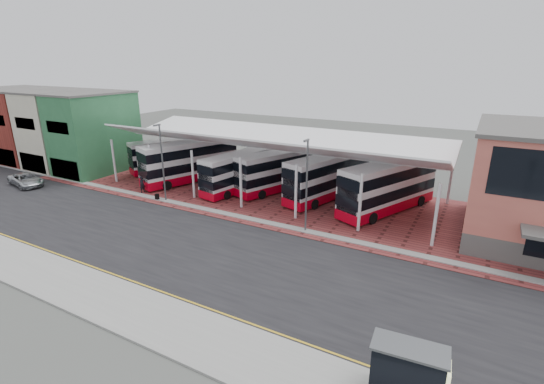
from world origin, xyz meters
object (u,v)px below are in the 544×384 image
object	(u,v)px
bus_5	(388,187)
silver_car	(26,180)
bus_2	(240,172)
bus_shelter	(414,372)
bus_4	(328,177)
pedestrian	(142,185)
bus_0	(169,155)
bus_1	(190,162)
bus_3	(279,171)

from	to	relation	value
bus_5	silver_car	world-z (taller)	bus_5
bus_2	bus_shelter	bearing A→B (deg)	-32.43
bus_4	bus_shelter	bearing A→B (deg)	-43.72
bus_5	pedestrian	bearing A→B (deg)	-139.55
bus_0	silver_car	size ratio (longest dim) A/B	1.89
bus_1	bus_2	bearing A→B (deg)	22.36
bus_3	silver_car	size ratio (longest dim) A/B	2.06
bus_1	bus_4	world-z (taller)	bus_1
bus_2	pedestrian	world-z (taller)	bus_2
bus_1	bus_2	xyz separation A→B (m)	(7.12, 0.13, -0.30)
bus_2	pedestrian	bearing A→B (deg)	-134.83
bus_5	pedestrian	size ratio (longest dim) A/B	6.36
bus_1	bus_3	xyz separation A→B (m)	(10.95, 2.16, -0.22)
bus_3	pedestrian	bearing A→B (deg)	-125.96
bus_4	bus_5	bearing A→B (deg)	11.03
bus_2	bus_4	xyz separation A→B (m)	(9.62, 2.10, 0.19)
bus_4	pedestrian	distance (m)	20.34
bus_0	bus_shelter	distance (m)	42.28
bus_5	bus_1	bearing A→B (deg)	-152.46
bus_2	bus_1	bearing A→B (deg)	-168.04
bus_2	bus_4	bearing A→B (deg)	23.21
bus_0	bus_5	world-z (taller)	bus_5
pedestrian	silver_car	bearing A→B (deg)	119.75
bus_3	bus_shelter	bearing A→B (deg)	-29.65
pedestrian	bus_3	bearing A→B (deg)	-46.08
pedestrian	bus_shelter	distance (m)	34.85
bus_3	bus_5	world-z (taller)	bus_5
bus_1	bus_5	size ratio (longest dim) A/B	1.01
bus_3	bus_1	bearing A→B (deg)	-147.26
bus_0	silver_car	xyz separation A→B (m)	(-10.30, -13.07, -1.36)
bus_0	bus_1	size ratio (longest dim) A/B	0.83
bus_4	bus_5	distance (m)	6.49
bus_2	bus_4	distance (m)	9.85
bus_0	bus_3	size ratio (longest dim) A/B	0.92
bus_3	bus_4	xyz separation A→B (m)	(5.79, 0.08, 0.11)
bus_0	bus_4	distance (m)	22.30
bus_1	bus_shelter	bearing A→B (deg)	-14.14
bus_0	bus_shelter	size ratio (longest dim) A/B	3.02
bus_1	bus_0	bearing A→B (deg)	177.37
bus_0	bus_5	distance (m)	28.76
bus_5	pedestrian	world-z (taller)	bus_5
silver_car	pedestrian	bearing A→B (deg)	-61.34
bus_3	bus_5	bearing A→B (deg)	18.57
silver_car	pedestrian	size ratio (longest dim) A/B	2.85
bus_4	bus_shelter	xyz separation A→B (m)	(12.85, -23.28, -0.64)
bus_0	bus_2	xyz separation A→B (m)	(12.67, -2.33, 0.06)
bus_2	silver_car	bearing A→B (deg)	-144.07
pedestrian	bus_shelter	size ratio (longest dim) A/B	0.56
bus_4	bus_5	xyz separation A→B (m)	(6.45, -0.72, 0.09)
bus_4	silver_car	size ratio (longest dim) A/B	2.18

